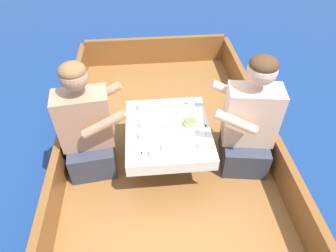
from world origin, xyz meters
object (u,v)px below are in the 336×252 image
person_port (87,129)px  coffee_cup_port (202,145)px  coffee_cup_starboard (143,106)px  person_starboard (248,124)px  tin_can (154,153)px  sandwich (190,122)px

person_port → coffee_cup_port: bearing=-24.3°
person_port → coffee_cup_starboard: bearing=18.9°
person_starboard → tin_can: 0.80m
tin_can → sandwich: bearing=44.4°
sandwich → tin_can: bearing=-135.6°
coffee_cup_port → tin_can: (-0.36, -0.05, 0.00)m
sandwich → tin_can: size_ratio=1.77×
person_port → sandwich: size_ratio=8.26×
person_port → tin_can: bearing=-39.1°
person_starboard → sandwich: bearing=0.9°
person_starboard → person_port: bearing=5.0°
coffee_cup_starboard → tin_can: 0.54m
person_port → coffee_cup_starboard: 0.49m
sandwich → person_starboard: bearing=-7.9°
sandwich → coffee_cup_starboard: bearing=147.8°
sandwich → coffee_cup_starboard: size_ratio=1.19×
person_starboard → tin_can: size_ratio=15.11×
coffee_cup_port → coffee_cup_starboard: 0.64m
person_port → sandwich: person_port is taller
sandwich → tin_can: 0.43m
person_starboard → sandwich: size_ratio=8.52×
sandwich → coffee_cup_port: size_ratio=1.32×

